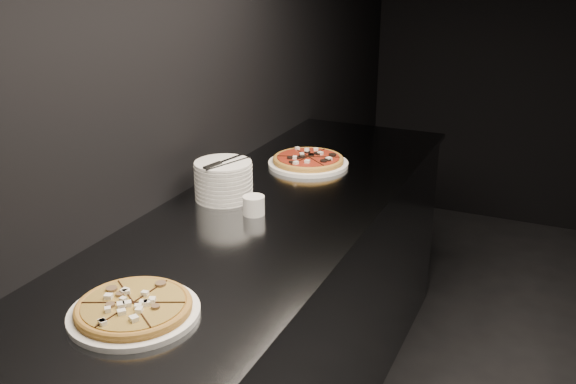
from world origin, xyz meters
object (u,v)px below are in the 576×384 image
at_px(pizza_mushroom, 134,309).
at_px(pizza_tomato, 308,161).
at_px(plate_stack, 224,180).
at_px(cutlery, 223,163).
at_px(counter, 273,317).
at_px(ramekin, 254,205).

relative_size(pizza_mushroom, pizza_tomato, 1.00).
bearing_deg(pizza_mushroom, pizza_tomato, 92.88).
bearing_deg(plate_stack, pizza_tomato, 74.41).
bearing_deg(cutlery, counter, 19.05).
relative_size(counter, pizza_tomato, 6.28).
height_order(counter, cutlery, cutlery).
relative_size(pizza_tomato, ramekin, 5.11).
bearing_deg(counter, pizza_tomato, 97.26).
bearing_deg(plate_stack, ramekin, -27.91).
height_order(counter, pizza_mushroom, pizza_mushroom).
distance_m(pizza_mushroom, pizza_tomato, 1.28).
height_order(pizza_mushroom, pizza_tomato, pizza_tomato).
relative_size(plate_stack, ramekin, 2.75).
bearing_deg(counter, pizza_mushroom, -89.74).
bearing_deg(plate_stack, pizza_mushroom, -76.04).
xyz_separation_m(cutlery, ramekin, (0.16, -0.07, -0.11)).
height_order(plate_stack, cutlery, cutlery).
distance_m(counter, cutlery, 0.63).
height_order(counter, plate_stack, plate_stack).
bearing_deg(pizza_mushroom, ramekin, 92.34).
bearing_deg(plate_stack, cutlery, -62.38).
relative_size(counter, cutlery, 11.46).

